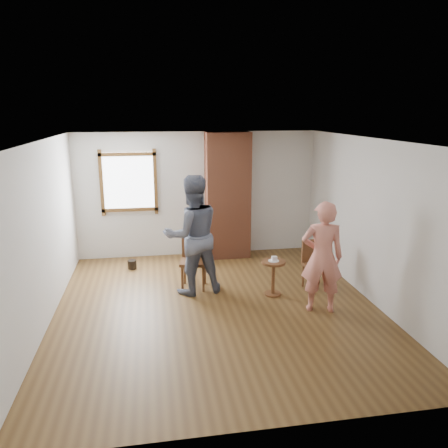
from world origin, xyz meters
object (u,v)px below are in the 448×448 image
Objects in this scene: stoneware_crock at (191,250)px; dining_chair_right at (315,261)px; dining_chair_left at (194,257)px; person_pink at (322,257)px; man at (192,235)px; side_table at (273,272)px.

stoneware_crock is 0.55× the size of dining_chair_right.
dining_chair_left is 2.25m from person_pink.
stoneware_crock is 1.75m from man.
side_table is (-0.80, -0.20, -0.07)m from dining_chair_right.
person_pink is (1.86, -1.03, -0.14)m from man.
dining_chair_right is 0.83m from side_table.
dining_chair_right is 0.99m from person_pink.
person_pink is (1.82, -1.28, 0.33)m from dining_chair_left.
man is (-1.30, 0.36, 0.60)m from side_table.
dining_chair_right is at bearing 0.12° from dining_chair_left.
dining_chair_right is at bearing 14.26° from side_table.
dining_chair_left is at bearing -20.80° from person_pink.
dining_chair_left is (-0.06, -1.31, 0.30)m from stoneware_crock.
stoneware_crock is at bearing -105.21° from man.
dining_chair_right is (2.06, -0.40, -0.06)m from dining_chair_left.
dining_chair_left is at bearing 154.42° from side_table.
dining_chair_left reaches higher than stoneware_crock.
person_pink reaches higher than side_table.
man reaches higher than dining_chair_right.
dining_chair_left reaches higher than side_table.
stoneware_crock is 2.27m from side_table.
man reaches higher than dining_chair_left.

